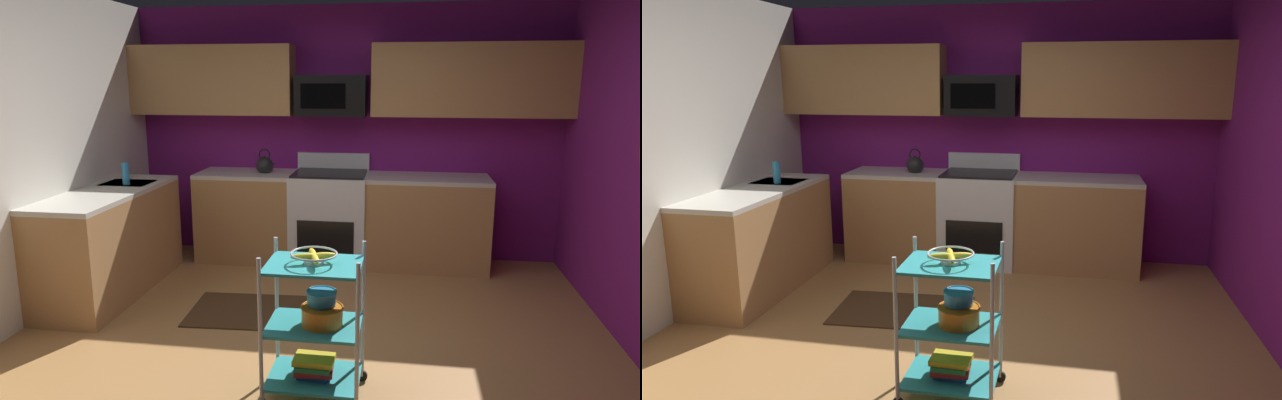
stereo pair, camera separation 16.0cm
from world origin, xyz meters
The scene contains 14 objects.
floor centered at (0.00, 0.00, -0.02)m, with size 4.40×4.80×0.04m, color #A87542.
wall_back centered at (0.00, 2.43, 1.30)m, with size 4.52×0.06×2.60m, color #751970.
counter_run centered at (-0.69, 1.69, 0.46)m, with size 3.67×2.25×0.92m.
oven_range centered at (-0.11, 2.10, 0.48)m, with size 0.76×0.65×1.10m.
upper_cabinets centered at (0.02, 2.23, 1.85)m, with size 4.40×0.33×0.70m.
microwave centered at (-0.11, 2.21, 1.70)m, with size 0.70×0.39×0.40m.
rolling_cart centered at (0.14, -0.41, 0.45)m, with size 0.61×0.43×0.91m.
fruit_bowl centered at (0.14, -0.41, 0.88)m, with size 0.27×0.27×0.07m.
mixing_bowl_large centered at (0.19, -0.41, 0.52)m, with size 0.25×0.25×0.11m.
mixing_bowl_small centered at (0.18, -0.38, 0.62)m, with size 0.18×0.18×0.08m.
book_stack centered at (0.14, -0.41, 0.19)m, with size 0.24×0.19×0.12m.
kettle centered at (-0.78, 2.10, 1.00)m, with size 0.21×0.18×0.26m.
dish_soap_bottle centered at (-1.87, 1.26, 1.02)m, with size 0.06×0.06×0.20m, color #2D8CBF.
floor_rug centered at (-0.51, 0.72, 0.01)m, with size 1.10×0.70×0.01m, color #472D19.
Camera 1 is at (0.63, -3.38, 1.85)m, focal length 31.13 mm.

